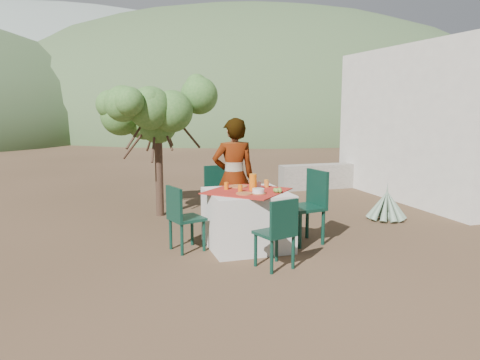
% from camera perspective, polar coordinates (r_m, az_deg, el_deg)
% --- Properties ---
extents(ground, '(160.00, 160.00, 0.00)m').
position_cam_1_polar(ground, '(6.54, -2.54, -7.52)').
color(ground, '#382919').
rests_on(ground, ground).
extents(table, '(1.30, 1.30, 0.76)m').
position_cam_1_polar(table, '(6.22, 0.85, -4.76)').
color(table, silver).
rests_on(table, ground).
extents(chair_far, '(0.49, 0.49, 0.96)m').
position_cam_1_polar(chair_far, '(7.10, -2.35, -1.73)').
color(chair_far, black).
rests_on(chair_far, ground).
extents(chair_near, '(0.48, 0.48, 0.83)m').
position_cam_1_polar(chair_near, '(5.37, 4.70, -6.14)').
color(chair_near, black).
rests_on(chair_near, ground).
extents(chair_left, '(0.49, 0.49, 0.85)m').
position_cam_1_polar(chair_left, '(6.05, -7.11, -4.31)').
color(chair_left, black).
rests_on(chair_left, ground).
extents(chair_right, '(0.53, 0.53, 1.00)m').
position_cam_1_polar(chair_right, '(6.45, 8.47, -2.77)').
color(chair_right, black).
rests_on(chair_right, ground).
extents(person, '(0.64, 0.44, 1.70)m').
position_cam_1_polar(person, '(6.72, -0.77, 0.35)').
color(person, '#8C6651').
rests_on(person, ground).
extents(shrub_tree, '(1.76, 1.73, 2.07)m').
position_cam_1_polar(shrub_tree, '(8.02, -9.60, 7.31)').
color(shrub_tree, '#442F22').
rests_on(shrub_tree, ground).
extents(agave, '(0.65, 0.65, 0.69)m').
position_cam_1_polar(agave, '(8.08, 17.44, -3.02)').
color(agave, gray).
rests_on(agave, ground).
extents(guesthouse, '(3.20, 4.20, 3.00)m').
position_cam_1_polar(guesthouse, '(10.65, 25.38, 6.24)').
color(guesthouse, silver).
rests_on(guesthouse, ground).
extents(stone_wall, '(2.60, 0.35, 0.55)m').
position_cam_1_polar(stone_wall, '(10.90, 11.40, 0.51)').
color(stone_wall, gray).
rests_on(stone_wall, ground).
extents(hill_near_right, '(48.00, 48.00, 20.00)m').
position_cam_1_polar(hill_near_right, '(44.24, 0.80, 6.68)').
color(hill_near_right, '#3F5831').
rests_on(hill_near_right, ground).
extents(hill_far_center, '(60.00, 60.00, 24.00)m').
position_cam_1_polar(hill_far_center, '(58.15, -19.61, 6.74)').
color(hill_far_center, gray).
rests_on(hill_far_center, ground).
extents(hill_far_right, '(36.00, 36.00, 14.00)m').
position_cam_1_polar(hill_far_right, '(59.91, 12.60, 7.10)').
color(hill_far_right, gray).
rests_on(hill_far_right, ground).
extents(plate_far, '(0.26, 0.26, 0.01)m').
position_cam_1_polar(plate_far, '(6.42, -0.21, -0.77)').
color(plate_far, brown).
rests_on(plate_far, table).
extents(plate_near, '(0.22, 0.22, 0.01)m').
position_cam_1_polar(plate_near, '(5.90, 0.54, -1.66)').
color(plate_near, brown).
rests_on(plate_near, table).
extents(glass_far, '(0.06, 0.06, 0.10)m').
position_cam_1_polar(glass_far, '(6.22, -1.68, -0.71)').
color(glass_far, orange).
rests_on(glass_far, table).
extents(glass_near, '(0.06, 0.06, 0.09)m').
position_cam_1_polar(glass_near, '(6.04, 0.02, -1.01)').
color(glass_near, orange).
rests_on(glass_near, table).
extents(juice_pitcher, '(0.10, 0.10, 0.22)m').
position_cam_1_polar(juice_pitcher, '(6.13, 1.59, -0.27)').
color(juice_pitcher, orange).
rests_on(juice_pitcher, table).
extents(bowl_plate, '(0.19, 0.19, 0.01)m').
position_cam_1_polar(bowl_plate, '(5.92, 2.25, -1.64)').
color(bowl_plate, brown).
rests_on(bowl_plate, table).
extents(white_bowl, '(0.15, 0.15, 0.06)m').
position_cam_1_polar(white_bowl, '(5.91, 2.26, -1.31)').
color(white_bowl, silver).
rests_on(white_bowl, bowl_plate).
extents(jar_left, '(0.05, 0.05, 0.09)m').
position_cam_1_polar(jar_left, '(6.40, 3.30, -0.49)').
color(jar_left, orange).
rests_on(jar_left, table).
extents(jar_right, '(0.06, 0.06, 0.10)m').
position_cam_1_polar(jar_right, '(6.46, 3.22, -0.35)').
color(jar_right, orange).
rests_on(jar_right, table).
extents(napkin_holder, '(0.09, 0.06, 0.10)m').
position_cam_1_polar(napkin_holder, '(6.27, 2.20, -0.60)').
color(napkin_holder, silver).
rests_on(napkin_holder, table).
extents(fruit_cluster, '(0.12, 0.11, 0.06)m').
position_cam_1_polar(fruit_cluster, '(6.01, 4.62, -1.25)').
color(fruit_cluster, olive).
rests_on(fruit_cluster, table).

